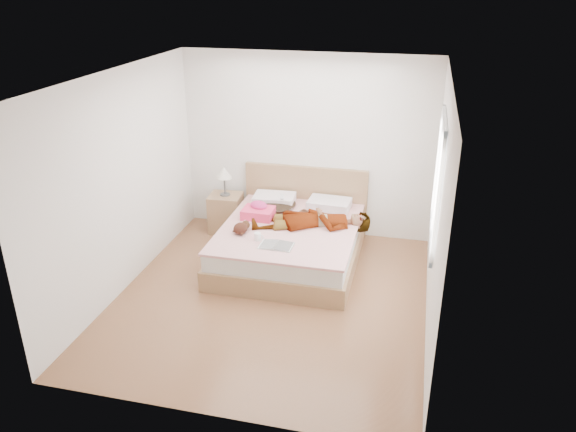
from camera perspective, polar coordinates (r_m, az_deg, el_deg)
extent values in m
plane|color=#4D2A18|center=(6.76, -1.70, -8.26)|extent=(4.00, 4.00, 0.00)
imported|color=white|center=(7.36, 2.41, -0.06)|extent=(1.69, 1.00, 0.22)
ellipsoid|color=black|center=(7.91, -1.01, 1.16)|extent=(0.61, 0.69, 0.09)
cube|color=silver|center=(7.79, -0.61, 1.98)|extent=(0.07, 0.11, 0.05)
plane|color=white|center=(5.83, -2.02, 14.01)|extent=(4.00, 4.00, 0.00)
plane|color=silver|center=(8.02, 1.94, 7.14)|extent=(3.60, 0.00, 3.60)
plane|color=silver|center=(4.47, -8.64, -7.16)|extent=(3.60, 0.00, 3.60)
plane|color=white|center=(6.85, -16.55, 3.25)|extent=(0.00, 4.00, 4.00)
plane|color=white|center=(5.99, 15.01, 0.49)|extent=(0.00, 4.00, 4.00)
cube|color=white|center=(6.20, 14.96, 3.27)|extent=(0.02, 1.10, 1.30)
cube|color=silver|center=(5.66, 14.98, 1.30)|extent=(0.04, 0.06, 1.42)
cube|color=silver|center=(6.75, 14.94, 4.92)|extent=(0.04, 0.06, 1.42)
cube|color=silver|center=(6.46, 14.33, -2.40)|extent=(0.04, 1.22, 0.06)
cube|color=silver|center=(6.01, 15.63, 9.36)|extent=(0.04, 1.22, 0.06)
cube|color=silver|center=(6.20, 14.92, 3.27)|extent=(0.03, 0.04, 1.30)
cube|color=olive|center=(7.50, 0.18, -3.70)|extent=(1.78, 2.08, 0.26)
cube|color=silver|center=(7.40, 0.18, -2.04)|extent=(1.70, 2.00, 0.22)
cube|color=white|center=(7.34, 0.18, -1.16)|extent=(1.74, 2.04, 0.03)
cube|color=olive|center=(8.25, 1.81, 1.72)|extent=(1.80, 0.07, 1.00)
cube|color=white|center=(8.04, -1.40, 1.72)|extent=(0.61, 0.44, 0.13)
cube|color=white|center=(7.89, 4.22, 1.21)|extent=(0.60, 0.43, 0.13)
cube|color=#FD4472|center=(7.57, -3.04, 0.29)|extent=(0.42, 0.33, 0.13)
ellipsoid|color=#D13883|center=(7.60, -3.00, 1.08)|extent=(0.30, 0.27, 0.12)
cube|color=white|center=(6.81, -1.21, -3.04)|extent=(0.40, 0.27, 0.01)
cube|color=white|center=(6.84, -2.04, -2.86)|extent=(0.20, 0.27, 0.02)
cube|color=#2A2A2A|center=(6.79, -0.35, -3.06)|extent=(0.20, 0.27, 0.02)
cylinder|color=white|center=(6.95, -3.09, -2.10)|extent=(0.10, 0.10, 0.10)
torus|color=white|center=(6.93, -2.76, -2.15)|extent=(0.07, 0.02, 0.07)
cylinder|color=black|center=(6.94, -3.10, -1.81)|extent=(0.08, 0.08, 0.00)
ellipsoid|color=black|center=(7.13, -4.85, -1.26)|extent=(0.23, 0.24, 0.15)
ellipsoid|color=beige|center=(7.11, -4.94, -1.22)|extent=(0.12, 0.13, 0.07)
sphere|color=#32190D|center=(7.20, -4.31, -0.88)|extent=(0.11, 0.11, 0.11)
sphere|color=pink|center=(7.24, -4.39, -0.55)|extent=(0.04, 0.04, 0.04)
sphere|color=pink|center=(7.19, -3.90, -0.70)|extent=(0.04, 0.04, 0.04)
ellipsoid|color=black|center=(7.15, -5.46, -1.51)|extent=(0.06, 0.08, 0.03)
ellipsoid|color=black|center=(7.07, -4.69, -1.76)|extent=(0.06, 0.08, 0.03)
cube|color=brown|center=(8.37, -6.32, 0.32)|extent=(0.49, 0.44, 0.56)
cylinder|color=#505050|center=(8.26, -6.41, 2.19)|extent=(0.15, 0.15, 0.02)
cylinder|color=#4A4A4A|center=(8.21, -6.46, 3.12)|extent=(0.03, 0.03, 0.29)
cone|color=white|center=(8.15, -6.52, 4.41)|extent=(0.24, 0.24, 0.16)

